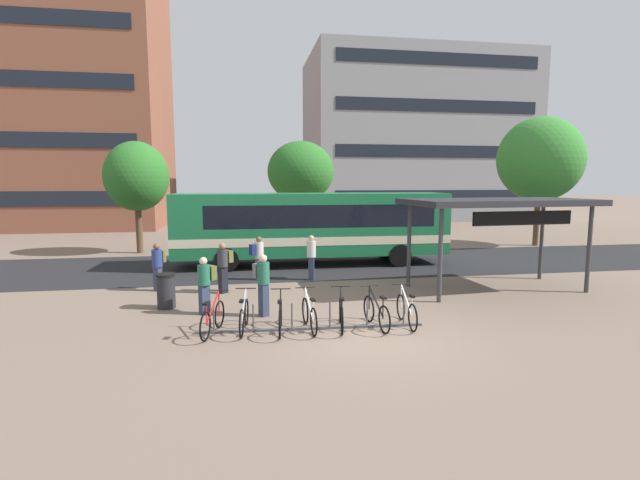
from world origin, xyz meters
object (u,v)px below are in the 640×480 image
parked_bicycle_white_3 (309,315)px  parked_bicycle_black_5 (376,313)px  street_tree_1 (540,159)px  street_tree_2 (137,177)px  commuter_maroon_pack_4 (311,254)px  trash_bin (166,291)px  parked_bicycle_red_0 (213,319)px  city_bus (310,225)px  parked_bicycle_white_6 (407,311)px  commuter_olive_pack_5 (205,281)px  street_tree_0 (301,172)px  transit_shelter (499,205)px  commuter_olive_pack_1 (158,263)px  commuter_olive_pack_0 (224,264)px  commuter_navy_pack_3 (258,255)px  commuter_grey_pack_2 (263,280)px  parked_bicycle_silver_1 (244,316)px  parked_bicycle_black_4 (341,314)px  parked_bicycle_black_2 (280,317)px

parked_bicycle_white_3 → parked_bicycle_black_5: 1.72m
street_tree_1 → street_tree_2: 22.28m
commuter_maroon_pack_4 → trash_bin: commuter_maroon_pack_4 is taller
parked_bicycle_red_0 → city_bus: bearing=-6.4°
parked_bicycle_white_6 → street_tree_2: 17.41m
parked_bicycle_white_3 → commuter_olive_pack_5: commuter_olive_pack_5 is taller
city_bus → street_tree_0: (0.51, 7.53, 2.52)m
parked_bicycle_red_0 → transit_shelter: 10.24m
parked_bicycle_red_0 → commuter_maroon_pack_4: (3.30, 5.91, 0.60)m
commuter_olive_pack_1 → street_tree_1: (19.77, 8.22, 4.04)m
commuter_olive_pack_0 → street_tree_1: street_tree_1 is taller
trash_bin → street_tree_2: bearing=105.2°
commuter_navy_pack_3 → street_tree_0: size_ratio=0.27×
commuter_grey_pack_2 → parked_bicycle_red_0: bearing=-71.7°
commuter_maroon_pack_4 → parked_bicycle_silver_1: bearing=-9.6°
parked_bicycle_black_4 → street_tree_1: 20.19m
parked_bicycle_white_6 → commuter_maroon_pack_4: bearing=17.5°
commuter_grey_pack_2 → commuter_maroon_pack_4: size_ratio=1.01×
commuter_maroon_pack_4 → street_tree_1: size_ratio=0.23×
commuter_grey_pack_2 → street_tree_0: street_tree_0 is taller
street_tree_2 → parked_bicycle_white_6: bearing=-56.1°
parked_bicycle_black_2 → parked_bicycle_white_3: bearing=-79.2°
parked_bicycle_red_0 → street_tree_0: (4.25, 16.69, 3.92)m
parked_bicycle_white_6 → trash_bin: trash_bin is taller
commuter_navy_pack_3 → commuter_maroon_pack_4: commuter_maroon_pack_4 is taller
commuter_maroon_pack_4 → commuter_olive_pack_5: bearing=-27.7°
parked_bicycle_white_6 → commuter_navy_pack_3: commuter_navy_pack_3 is taller
commuter_navy_pack_3 → parked_bicycle_black_2: bearing=-109.0°
commuter_maroon_pack_4 → street_tree_2: (-7.90, 8.12, 2.98)m
commuter_navy_pack_3 → street_tree_0: street_tree_0 is taller
parked_bicycle_silver_1 → parked_bicycle_white_3: size_ratio=1.00×
parked_bicycle_black_4 → commuter_grey_pack_2: size_ratio=0.99×
street_tree_0 → commuter_olive_pack_1: bearing=-118.6°
parked_bicycle_red_0 → commuter_navy_pack_3: (1.32, 6.21, 0.57)m
commuter_olive_pack_0 → commuter_maroon_pack_4: bearing=165.7°
parked_bicycle_silver_1 → parked_bicycle_white_3: 1.62m
transit_shelter → commuter_grey_pack_2: transit_shelter is taller
parked_bicycle_black_4 → commuter_grey_pack_2: bearing=62.0°
city_bus → parked_bicycle_black_4: 9.36m
commuter_grey_pack_2 → commuter_olive_pack_5: bearing=-135.6°
parked_bicycle_white_3 → parked_bicycle_silver_1: bearing=80.9°
city_bus → parked_bicycle_white_3: size_ratio=7.00×
parked_bicycle_white_3 → commuter_navy_pack_3: commuter_navy_pack_3 is taller
city_bus → trash_bin: 8.44m
parked_bicycle_black_4 → transit_shelter: size_ratio=0.26×
transit_shelter → commuter_navy_pack_3: bearing=155.8°
parked_bicycle_red_0 → parked_bicycle_black_4: bearing=-75.7°
parked_bicycle_black_5 → transit_shelter: transit_shelter is taller
commuter_olive_pack_0 → street_tree_1: size_ratio=0.23×
parked_bicycle_red_0 → parked_bicycle_black_2: (1.64, -0.11, 0.00)m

